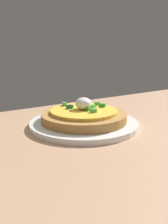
# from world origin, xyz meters

# --- Properties ---
(dining_table) EXTENTS (1.14, 0.64, 0.03)m
(dining_table) POSITION_xyz_m (0.00, 0.00, 0.02)
(dining_table) COLOR tan
(dining_table) RESTS_ON ground
(plate) EXTENTS (0.24, 0.24, 0.01)m
(plate) POSITION_xyz_m (0.07, -0.09, 0.04)
(plate) COLOR white
(plate) RESTS_ON dining_table
(pizza) EXTENTS (0.19, 0.19, 0.05)m
(pizza) POSITION_xyz_m (0.07, -0.09, 0.06)
(pizza) COLOR #B17C40
(pizza) RESTS_ON plate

